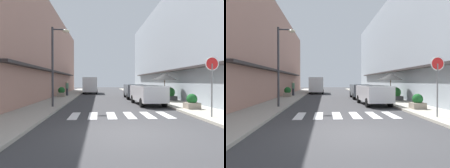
# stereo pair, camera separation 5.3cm
# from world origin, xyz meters

# --- Properties ---
(ground_plane) EXTENTS (80.34, 80.34, 0.00)m
(ground_plane) POSITION_xyz_m (0.00, 14.61, 0.00)
(ground_plane) COLOR #38383A
(sidewalk_left) EXTENTS (2.43, 51.13, 0.12)m
(sidewalk_left) POSITION_xyz_m (-4.79, 14.61, 0.06)
(sidewalk_left) COLOR #9E998E
(sidewalk_left) RESTS_ON ground_plane
(sidewalk_right) EXTENTS (2.43, 51.13, 0.12)m
(sidewalk_right) POSITION_xyz_m (4.79, 14.61, 0.06)
(sidewalk_right) COLOR #ADA899
(sidewalk_right) RESTS_ON ground_plane
(building_row_left) EXTENTS (5.50, 34.87, 9.76)m
(building_row_left) POSITION_xyz_m (-8.50, 15.43, 4.88)
(building_row_left) COLOR #A87A6B
(building_row_left) RESTS_ON ground_plane
(building_row_right) EXTENTS (5.50, 34.87, 11.13)m
(building_row_right) POSITION_xyz_m (8.50, 15.43, 5.56)
(building_row_right) COLOR #939EA8
(building_row_right) RESTS_ON ground_plane
(crosswalk) EXTENTS (5.20, 2.20, 0.01)m
(crosswalk) POSITION_xyz_m (-0.00, 3.60, 0.01)
(crosswalk) COLOR silver
(crosswalk) RESTS_ON ground_plane
(parked_car_near) EXTENTS (1.97, 4.42, 1.47)m
(parked_car_near) POSITION_xyz_m (2.52, 8.15, 0.92)
(parked_car_near) COLOR silver
(parked_car_near) RESTS_ON ground_plane
(parked_car_mid) EXTENTS (1.92, 4.53, 1.47)m
(parked_car_mid) POSITION_xyz_m (2.52, 14.05, 0.92)
(parked_car_mid) COLOR #4C5156
(parked_car_mid) RESTS_ON ground_plane
(delivery_van) EXTENTS (2.02, 5.40, 2.37)m
(delivery_van) POSITION_xyz_m (-2.37, 23.11, 1.41)
(delivery_van) COLOR silver
(delivery_van) RESTS_ON ground_plane
(round_street_sign) EXTENTS (0.65, 0.07, 2.80)m
(round_street_sign) POSITION_xyz_m (4.12, 2.22, 2.27)
(round_street_sign) COLOR slate
(round_street_sign) RESTS_ON sidewalk_right
(street_lamp) EXTENTS (1.19, 0.28, 5.22)m
(street_lamp) POSITION_xyz_m (-3.97, 6.66, 3.32)
(street_lamp) COLOR #38383D
(street_lamp) RESTS_ON sidewalk_left
(cafe_umbrella) EXTENTS (2.08, 2.08, 2.34)m
(cafe_umbrella) POSITION_xyz_m (4.61, 10.44, 2.17)
(cafe_umbrella) COLOR #262626
(cafe_umbrella) RESTS_ON sidewalk_right
(planter_corner) EXTENTS (0.79, 0.79, 0.90)m
(planter_corner) POSITION_xyz_m (4.53, 5.10, 0.52)
(planter_corner) COLOR gray
(planter_corner) RESTS_ON sidewalk_right
(planter_midblock) EXTENTS (1.03, 1.03, 1.13)m
(planter_midblock) POSITION_xyz_m (5.20, 10.81, 0.63)
(planter_midblock) COLOR #4C4C4C
(planter_midblock) RESTS_ON sidewalk_right
(planter_far) EXTENTS (0.80, 0.80, 1.06)m
(planter_far) POSITION_xyz_m (-5.16, 15.15, 0.61)
(planter_far) COLOR gray
(planter_far) RESTS_ON sidewalk_left
(pedestrian_walking_near) EXTENTS (0.34, 0.34, 1.69)m
(pedestrian_walking_near) POSITION_xyz_m (-4.89, 17.17, 1.01)
(pedestrian_walking_near) COLOR #282B33
(pedestrian_walking_near) RESTS_ON sidewalk_left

